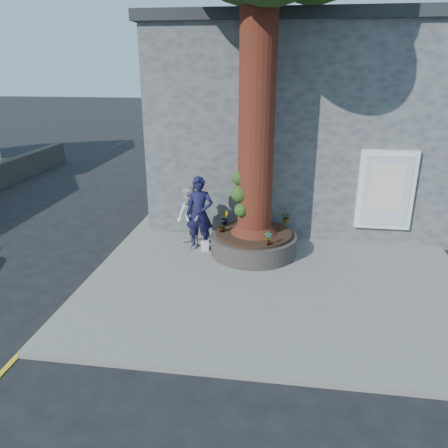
# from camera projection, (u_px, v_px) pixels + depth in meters

# --- Properties ---
(ground) EXTENTS (120.00, 120.00, 0.00)m
(ground) POSITION_uv_depth(u_px,v_px,m) (212.00, 290.00, 10.17)
(ground) COLOR black
(ground) RESTS_ON ground
(pavement) EXTENTS (9.00, 8.00, 0.12)m
(pavement) POSITION_uv_depth(u_px,v_px,m) (278.00, 272.00, 10.88)
(pavement) COLOR slate
(pavement) RESTS_ON ground
(yellow_line) EXTENTS (0.10, 30.00, 0.01)m
(yellow_line) POSITION_uv_depth(u_px,v_px,m) (105.00, 263.00, 11.51)
(yellow_line) COLOR yellow
(yellow_line) RESTS_ON ground
(stone_shop) EXTENTS (10.30, 8.30, 6.30)m
(stone_shop) POSITION_uv_depth(u_px,v_px,m) (315.00, 118.00, 15.44)
(stone_shop) COLOR #4B4D50
(stone_shop) RESTS_ON ground
(planter) EXTENTS (2.30, 2.30, 0.60)m
(planter) POSITION_uv_depth(u_px,v_px,m) (254.00, 243.00, 11.78)
(planter) COLOR black
(planter) RESTS_ON pavement
(man) EXTENTS (0.74, 0.49, 2.03)m
(man) POSITION_uv_depth(u_px,v_px,m) (200.00, 214.00, 11.83)
(man) COLOR #131335
(man) RESTS_ON pavement
(woman) EXTENTS (1.03, 1.05, 1.71)m
(woman) POSITION_uv_depth(u_px,v_px,m) (190.00, 218.00, 11.99)
(woman) COLOR beige
(woman) RESTS_ON pavement
(shopping_bag) EXTENTS (0.23, 0.18, 0.28)m
(shopping_bag) POSITION_uv_depth(u_px,v_px,m) (205.00, 246.00, 11.94)
(shopping_bag) COLOR white
(shopping_bag) RESTS_ON pavement
(plant_a) EXTENTS (0.22, 0.18, 0.35)m
(plant_a) POSITION_uv_depth(u_px,v_px,m) (268.00, 239.00, 10.77)
(plant_a) COLOR gray
(plant_a) RESTS_ON planter
(plant_b) EXTENTS (0.26, 0.26, 0.41)m
(plant_b) POSITION_uv_depth(u_px,v_px,m) (225.00, 218.00, 12.10)
(plant_b) COLOR gray
(plant_b) RESTS_ON planter
(plant_c) EXTENTS (0.25, 0.25, 0.31)m
(plant_c) POSITION_uv_depth(u_px,v_px,m) (222.00, 226.00, 11.64)
(plant_c) COLOR gray
(plant_c) RESTS_ON planter
(plant_d) EXTENTS (0.40, 0.40, 0.33)m
(plant_d) POSITION_uv_depth(u_px,v_px,m) (286.00, 217.00, 12.29)
(plant_d) COLOR gray
(plant_d) RESTS_ON planter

